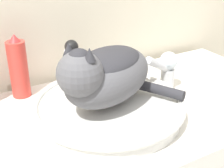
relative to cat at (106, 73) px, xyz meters
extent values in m
cylinder|color=silver|center=(0.01, 0.01, -0.11)|extent=(0.39, 0.39, 0.04)
torus|color=silver|center=(0.01, 0.01, -0.09)|extent=(0.41, 0.41, 0.02)
ellipsoid|color=#56565B|center=(0.01, 0.01, -0.01)|extent=(0.33, 0.27, 0.14)
ellipsoid|color=#2D2D33|center=(0.01, 0.01, 0.02)|extent=(0.25, 0.21, 0.06)
sphere|color=#56565B|center=(-0.09, -0.04, 0.03)|extent=(0.11, 0.11, 0.11)
sphere|color=#2D2D33|center=(-0.09, -0.04, 0.06)|extent=(0.06, 0.06, 0.06)
cone|color=#2D2D33|center=(-0.10, -0.01, 0.08)|extent=(0.03, 0.03, 0.03)
cone|color=#2D2D33|center=(-0.08, -0.07, 0.08)|extent=(0.03, 0.03, 0.03)
cylinder|color=#2D2D33|center=(0.14, -0.02, -0.07)|extent=(0.11, 0.17, 0.03)
cylinder|color=silver|center=(0.25, 0.06, -0.10)|extent=(0.04, 0.04, 0.07)
cylinder|color=silver|center=(0.20, 0.05, -0.04)|extent=(0.11, 0.05, 0.08)
sphere|color=silver|center=(0.25, 0.06, -0.04)|extent=(0.06, 0.06, 0.06)
cylinder|color=#DB3D33|center=(-0.17, 0.24, -0.05)|extent=(0.06, 0.06, 0.17)
cone|color=red|center=(-0.17, 0.24, 0.05)|extent=(0.03, 0.03, 0.02)
cylinder|color=silver|center=(0.00, 0.24, -0.07)|extent=(0.05, 0.05, 0.12)
sphere|color=black|center=(0.00, 0.24, 0.00)|extent=(0.04, 0.04, 0.04)
camera|label=1|loc=(-0.34, -0.63, 0.32)|focal=50.00mm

